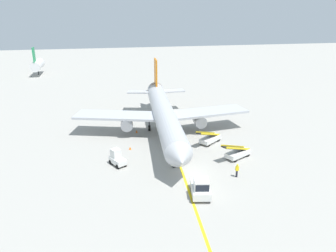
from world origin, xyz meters
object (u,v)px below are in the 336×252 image
at_px(belt_loader_forward_hold, 210,138).
at_px(ground_crew_marshaller, 237,170).
at_px(safety_cone_nose_left, 137,131).
at_px(safety_cone_nose_right, 130,148).
at_px(belt_loader_aft_hold, 238,153).
at_px(airliner, 163,113).
at_px(pushback_tug, 201,188).
at_px(baggage_tug_near_wing, 117,158).

xyz_separation_m(belt_loader_forward_hold, ground_crew_marshaller, (-0.44, -10.60, 0.13)).
relative_size(ground_crew_marshaller, safety_cone_nose_left, 3.86).
bearing_deg(safety_cone_nose_right, safety_cone_nose_left, 74.82).
distance_m(belt_loader_aft_hold, safety_cone_nose_left, 17.34).
distance_m(belt_loader_forward_hold, belt_loader_aft_hold, 6.01).
bearing_deg(safety_cone_nose_right, belt_loader_aft_hold, -23.21).
relative_size(belt_loader_forward_hold, ground_crew_marshaller, 2.81).
bearing_deg(belt_loader_aft_hold, ground_crew_marshaller, -115.24).
bearing_deg(safety_cone_nose_left, belt_loader_aft_hold, -45.94).
distance_m(airliner, ground_crew_marshaller, 17.17).
relative_size(airliner, belt_loader_aft_hold, 7.02).
xyz_separation_m(belt_loader_forward_hold, belt_loader_aft_hold, (1.86, -5.72, 0.00)).
bearing_deg(airliner, ground_crew_marshaller, -71.05).
xyz_separation_m(belt_loader_forward_hold, safety_cone_nose_left, (-10.19, 6.73, -0.56)).
bearing_deg(belt_loader_aft_hold, pushback_tug, -134.70).
relative_size(baggage_tug_near_wing, belt_loader_aft_hold, 0.54).
distance_m(ground_crew_marshaller, safety_cone_nose_left, 19.90).
xyz_separation_m(baggage_tug_near_wing, belt_loader_forward_hold, (14.08, 4.26, -0.15)).
distance_m(airliner, safety_cone_nose_left, 5.46).
relative_size(belt_loader_forward_hold, belt_loader_aft_hold, 0.95).
bearing_deg(belt_loader_aft_hold, airliner, 124.96).
bearing_deg(baggage_tug_near_wing, ground_crew_marshaller, -24.95).
bearing_deg(pushback_tug, belt_loader_aft_hold, 45.30).
relative_size(baggage_tug_near_wing, safety_cone_nose_right, 6.20).
relative_size(pushback_tug, belt_loader_aft_hold, 0.78).
xyz_separation_m(baggage_tug_near_wing, ground_crew_marshaller, (13.64, -6.35, -0.02)).
bearing_deg(pushback_tug, baggage_tug_near_wing, 131.12).
bearing_deg(belt_loader_forward_hold, safety_cone_nose_right, 179.00).
relative_size(belt_loader_aft_hold, ground_crew_marshaller, 2.96).
height_order(airliner, pushback_tug, airliner).
distance_m(belt_loader_aft_hold, ground_crew_marshaller, 5.40).
bearing_deg(belt_loader_forward_hold, ground_crew_marshaller, -92.38).
bearing_deg(pushback_tug, ground_crew_marshaller, 28.59).
bearing_deg(baggage_tug_near_wing, belt_loader_aft_hold, -5.24).
relative_size(belt_loader_aft_hold, safety_cone_nose_left, 11.44).
xyz_separation_m(pushback_tug, belt_loader_aft_hold, (7.79, 7.88, -0.22)).
xyz_separation_m(baggage_tug_near_wing, safety_cone_nose_right, (2.13, 4.46, -0.71)).
distance_m(baggage_tug_near_wing, belt_loader_aft_hold, 16.01).
height_order(airliner, safety_cone_nose_left, airliner).
distance_m(pushback_tug, safety_cone_nose_left, 20.78).
bearing_deg(pushback_tug, belt_loader_forward_hold, 66.43).
bearing_deg(safety_cone_nose_left, baggage_tug_near_wing, -109.52).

